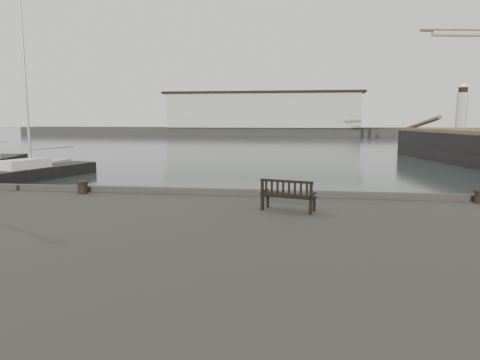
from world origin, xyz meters
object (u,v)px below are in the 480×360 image
object	(u,v)px
bollard_left	(83,187)
bollard_right	(480,197)
bench	(288,201)
yacht_c	(37,175)

from	to	relation	value
bollard_left	bollard_right	xyz separation A→B (m)	(12.26, 0.05, -0.01)
bollard_left	bollard_right	world-z (taller)	bollard_left
bench	bollard_right	world-z (taller)	bench
bench	bollard_left	distance (m)	6.99
bench	bollard_right	distance (m)	5.79
bollard_left	bench	bearing A→B (deg)	-14.67
bollard_left	bollard_right	size ratio (longest dim) A/B	1.06
bench	yacht_c	xyz separation A→B (m)	(-17.16, 15.07, -1.58)
bollard_left	bollard_right	distance (m)	12.26
bollard_left	yacht_c	world-z (taller)	yacht_c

